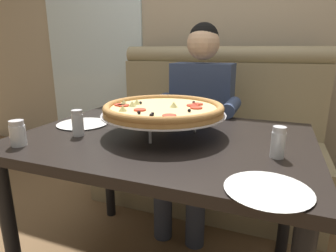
# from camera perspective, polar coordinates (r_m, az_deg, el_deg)

# --- Properties ---
(back_wall_with_window) EXTENTS (6.00, 0.12, 2.80)m
(back_wall_with_window) POSITION_cam_1_polar(r_m,az_deg,el_deg) (2.64, 12.20, 21.27)
(back_wall_with_window) COLOR tan
(back_wall_with_window) RESTS_ON ground_plane
(window_panel) EXTENTS (1.10, 0.02, 2.80)m
(window_panel) POSITION_cam_1_polar(r_m,az_deg,el_deg) (3.10, -15.17, 20.17)
(window_panel) COLOR white
(window_panel) RESTS_ON ground_plane
(booth_bench) EXTENTS (1.59, 0.78, 1.13)m
(booth_bench) POSITION_cam_1_polar(r_m,az_deg,el_deg) (2.18, 8.27, -3.91)
(booth_bench) COLOR #998966
(booth_bench) RESTS_ON ground_plane
(dining_table) EXTENTS (1.24, 0.90, 0.74)m
(dining_table) POSITION_cam_1_polar(r_m,az_deg,el_deg) (1.27, -0.83, -5.72)
(dining_table) COLOR black
(dining_table) RESTS_ON ground_plane
(diner_main) EXTENTS (0.54, 0.64, 1.27)m
(diner_main) POSITION_cam_1_polar(r_m,az_deg,el_deg) (1.85, 6.02, 2.75)
(diner_main) COLOR #2D3342
(diner_main) RESTS_ON ground_plane
(pizza) EXTENTS (0.54, 0.54, 0.14)m
(pizza) POSITION_cam_1_polar(r_m,az_deg,el_deg) (1.24, -0.95, 3.39)
(pizza) COLOR silver
(pizza) RESTS_ON dining_table
(shaker_pepper_flakes) EXTENTS (0.06, 0.06, 0.10)m
(shaker_pepper_flakes) POSITION_cam_1_polar(r_m,az_deg,el_deg) (1.24, -28.01, -1.62)
(shaker_pepper_flakes) COLOR white
(shaker_pepper_flakes) RESTS_ON dining_table
(shaker_oregano) EXTENTS (0.05, 0.05, 0.11)m
(shaker_oregano) POSITION_cam_1_polar(r_m,az_deg,el_deg) (1.28, -17.71, 0.21)
(shaker_oregano) COLOR white
(shaker_oregano) RESTS_ON dining_table
(shaker_parmesan) EXTENTS (0.05, 0.05, 0.11)m
(shaker_parmesan) POSITION_cam_1_polar(r_m,az_deg,el_deg) (1.05, 21.30, -3.51)
(shaker_parmesan) COLOR white
(shaker_parmesan) RESTS_ON dining_table
(plate_near_left) EXTENTS (0.25, 0.25, 0.02)m
(plate_near_left) POSITION_cam_1_polar(r_m,az_deg,el_deg) (1.48, -16.84, 0.68)
(plate_near_left) COLOR white
(plate_near_left) RESTS_ON dining_table
(plate_near_right) EXTENTS (0.23, 0.23, 0.02)m
(plate_near_right) POSITION_cam_1_polar(r_m,az_deg,el_deg) (0.81, 19.52, -11.64)
(plate_near_right) COLOR white
(plate_near_right) RESTS_ON dining_table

